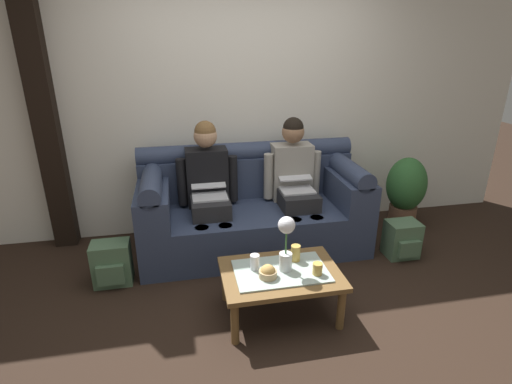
# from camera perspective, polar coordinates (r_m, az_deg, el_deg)

# --- Properties ---
(ground_plane) EXTENTS (14.00, 14.00, 0.00)m
(ground_plane) POSITION_cam_1_polar(r_m,az_deg,el_deg) (3.03, 3.90, -17.92)
(ground_plane) COLOR black
(back_wall_patterned) EXTENTS (6.00, 0.12, 2.90)m
(back_wall_patterned) POSITION_cam_1_polar(r_m,az_deg,el_deg) (4.03, -2.07, 14.78)
(back_wall_patterned) COLOR silver
(back_wall_patterned) RESTS_ON ground_plane
(timber_pillar) EXTENTS (0.20, 0.20, 2.90)m
(timber_pillar) POSITION_cam_1_polar(r_m,az_deg,el_deg) (4.02, -28.44, 12.28)
(timber_pillar) COLOR black
(timber_pillar) RESTS_ON ground_plane
(couch) EXTENTS (2.08, 0.88, 0.96)m
(couch) POSITION_cam_1_polar(r_m,az_deg,el_deg) (3.81, -0.53, -2.48)
(couch) COLOR #2D3851
(couch) RESTS_ON ground_plane
(person_left) EXTENTS (0.56, 0.67, 1.22)m
(person_left) POSITION_cam_1_polar(r_m,az_deg,el_deg) (3.65, -6.83, 1.10)
(person_left) COLOR #232326
(person_left) RESTS_ON ground_plane
(person_right) EXTENTS (0.56, 0.67, 1.22)m
(person_right) POSITION_cam_1_polar(r_m,az_deg,el_deg) (3.79, 5.52, 1.95)
(person_right) COLOR #232326
(person_right) RESTS_ON ground_plane
(coffee_table) EXTENTS (0.84, 0.59, 0.37)m
(coffee_table) POSITION_cam_1_polar(r_m,az_deg,el_deg) (2.92, 3.55, -12.02)
(coffee_table) COLOR brown
(coffee_table) RESTS_ON ground_plane
(flower_vase) EXTENTS (0.12, 0.12, 0.41)m
(flower_vase) POSITION_cam_1_polar(r_m,az_deg,el_deg) (2.78, 4.33, -6.84)
(flower_vase) COLOR silver
(flower_vase) RESTS_ON coffee_table
(snack_bowl) EXTENTS (0.13, 0.13, 0.10)m
(snack_bowl) POSITION_cam_1_polar(r_m,az_deg,el_deg) (2.79, 1.71, -11.44)
(snack_bowl) COLOR tan
(snack_bowl) RESTS_ON coffee_table
(cup_near_left) EXTENTS (0.07, 0.07, 0.08)m
(cup_near_left) POSITION_cam_1_polar(r_m,az_deg,el_deg) (2.85, 8.81, -10.82)
(cup_near_left) COLOR gold
(cup_near_left) RESTS_ON coffee_table
(cup_near_right) EXTENTS (0.07, 0.07, 0.11)m
(cup_near_right) POSITION_cam_1_polar(r_m,az_deg,el_deg) (2.87, -0.17, -9.99)
(cup_near_right) COLOR silver
(cup_near_right) RESTS_ON coffee_table
(cup_far_center) EXTENTS (0.07, 0.07, 0.12)m
(cup_far_center) POSITION_cam_1_polar(r_m,az_deg,el_deg) (2.98, 5.69, -8.69)
(cup_far_center) COLOR gold
(cup_far_center) RESTS_ON coffee_table
(backpack_left) EXTENTS (0.30, 0.25, 0.37)m
(backpack_left) POSITION_cam_1_polar(r_m,az_deg,el_deg) (3.51, -19.91, -9.67)
(backpack_left) COLOR #4C6B4C
(backpack_left) RESTS_ON ground_plane
(backpack_right) EXTENTS (0.29, 0.27, 0.34)m
(backpack_right) POSITION_cam_1_polar(r_m,az_deg,el_deg) (3.93, 20.19, -6.42)
(backpack_right) COLOR #4C6B4C
(backpack_right) RESTS_ON ground_plane
(potted_plant) EXTENTS (0.40, 0.40, 0.78)m
(potted_plant) POSITION_cam_1_polar(r_m,az_deg,el_deg) (4.39, 20.62, 0.21)
(potted_plant) COLOR brown
(potted_plant) RESTS_ON ground_plane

